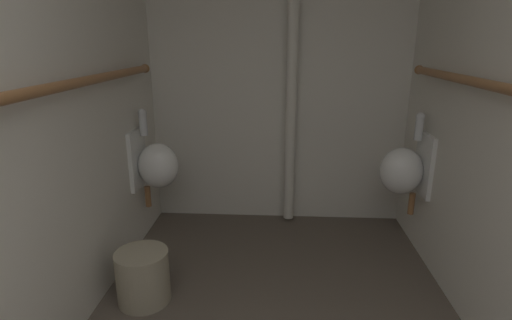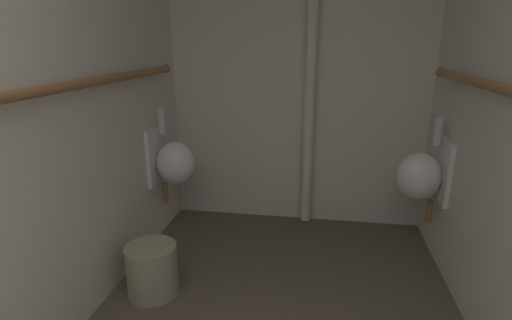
{
  "view_description": "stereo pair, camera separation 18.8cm",
  "coord_description": "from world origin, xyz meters",
  "px_view_note": "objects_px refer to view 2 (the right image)",
  "views": [
    {
      "loc": [
        0.01,
        0.12,
        1.52
      ],
      "look_at": [
        -0.1,
        1.91,
        0.97
      ],
      "focal_mm": 27.93,
      "sensor_mm": 36.0,
      "label": 1
    },
    {
      "loc": [
        0.2,
        0.12,
        1.52
      ],
      "look_at": [
        -0.1,
        1.91,
        0.97
      ],
      "focal_mm": 27.93,
      "sensor_mm": 36.0,
      "label": 2
    }
  ],
  "objects_px": {
    "urinal_right_mid": "(422,175)",
    "waste_bin": "(152,270)",
    "standpipe_back_wall": "(311,66)",
    "urinal_left_mid": "(173,162)"
  },
  "relations": [
    {
      "from": "urinal_left_mid",
      "to": "standpipe_back_wall",
      "type": "bearing_deg",
      "value": 23.02
    },
    {
      "from": "standpipe_back_wall",
      "to": "waste_bin",
      "type": "relative_size",
      "value": 8.11
    },
    {
      "from": "urinal_right_mid",
      "to": "standpipe_back_wall",
      "type": "height_order",
      "value": "standpipe_back_wall"
    },
    {
      "from": "urinal_left_mid",
      "to": "waste_bin",
      "type": "xyz_separation_m",
      "value": [
        0.12,
        -0.75,
        -0.47
      ]
    },
    {
      "from": "urinal_left_mid",
      "to": "waste_bin",
      "type": "height_order",
      "value": "urinal_left_mid"
    },
    {
      "from": "urinal_right_mid",
      "to": "waste_bin",
      "type": "xyz_separation_m",
      "value": [
        -1.7,
        -0.73,
        -0.47
      ]
    },
    {
      "from": "standpipe_back_wall",
      "to": "waste_bin",
      "type": "height_order",
      "value": "standpipe_back_wall"
    },
    {
      "from": "standpipe_back_wall",
      "to": "waste_bin",
      "type": "xyz_separation_m",
      "value": [
        -0.89,
        -1.18,
        -1.17
      ]
    },
    {
      "from": "urinal_right_mid",
      "to": "waste_bin",
      "type": "relative_size",
      "value": 2.34
    },
    {
      "from": "urinal_right_mid",
      "to": "standpipe_back_wall",
      "type": "distance_m",
      "value": 1.16
    }
  ]
}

